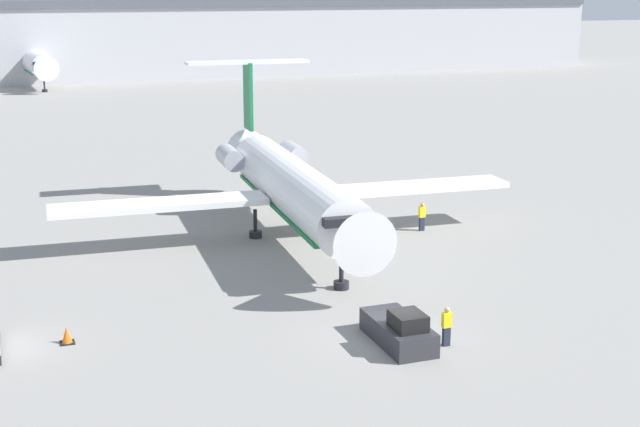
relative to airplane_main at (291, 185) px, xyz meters
The scene contains 8 objects.
ground_plane 17.66m from the airplane_main, 92.49° to the right, with size 600.00×600.00×0.00m, color gray.
terminal_building 102.73m from the airplane_main, 90.42° to the left, with size 180.00×16.80×12.83m.
airplane_main is the anchor object (origin of this frame).
pushback_tug 17.58m from the airplane_main, 92.79° to the right, with size 1.87×4.33×1.72m.
worker_near_tug 18.44m from the airplane_main, 86.92° to the right, with size 0.40×0.25×1.77m.
worker_by_wing 8.74m from the airplane_main, ahead, with size 0.40×0.25×1.82m.
traffic_cone_left 19.17m from the airplane_main, 139.37° to the right, with size 0.62×0.62×0.75m.
airplane_parked_far_right 102.38m from the airplane_main, 95.99° to the left, with size 36.95×39.42×10.52m.
Camera 1 is at (-15.69, -32.68, 15.10)m, focal length 50.00 mm.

